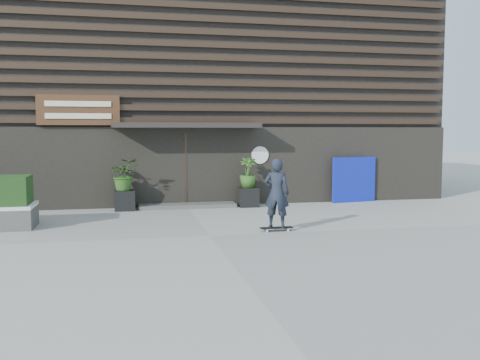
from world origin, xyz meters
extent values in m
plane|color=#9B9993|center=(0.00, 0.00, 0.00)|extent=(80.00, 80.00, 0.00)
cube|color=#474745|center=(0.00, 4.60, 0.06)|extent=(3.00, 0.80, 0.12)
cube|color=black|center=(-1.90, 4.40, 0.30)|extent=(0.60, 0.60, 0.60)
imported|color=#2D591E|center=(-1.90, 4.40, 1.08)|extent=(0.86, 0.75, 0.96)
cube|color=black|center=(1.90, 4.40, 0.30)|extent=(0.60, 0.60, 0.60)
imported|color=#2D591E|center=(1.90, 4.40, 1.08)|extent=(0.54, 0.54, 0.96)
cube|color=#0C19A6|center=(5.60, 4.70, 0.75)|extent=(1.61, 0.39, 1.51)
cube|color=black|center=(0.00, 10.00, 4.00)|extent=(18.00, 10.00, 8.00)
cube|color=black|center=(0.00, 4.94, 1.25)|extent=(18.00, 0.12, 2.50)
cube|color=#38281E|center=(0.00, 4.88, 2.70)|extent=(17.60, 0.08, 0.18)
cube|color=#38281E|center=(0.00, 4.88, 3.09)|extent=(17.60, 0.08, 0.18)
cube|color=#38281E|center=(0.00, 4.88, 3.48)|extent=(17.60, 0.08, 0.18)
cube|color=#38281E|center=(0.00, 4.88, 3.88)|extent=(17.60, 0.08, 0.18)
cube|color=#38281E|center=(0.00, 4.88, 4.27)|extent=(17.60, 0.08, 0.18)
cube|color=#38281E|center=(0.00, 4.88, 4.66)|extent=(17.60, 0.08, 0.18)
cube|color=#38281E|center=(0.00, 4.88, 5.05)|extent=(17.60, 0.08, 0.18)
cube|color=#38281E|center=(0.00, 4.88, 5.45)|extent=(17.60, 0.08, 0.18)
cube|color=#38281E|center=(0.00, 4.88, 5.84)|extent=(17.60, 0.08, 0.18)
cube|color=#38281E|center=(0.00, 4.88, 6.23)|extent=(17.60, 0.08, 0.18)
cube|color=black|center=(0.00, 4.50, 2.55)|extent=(4.50, 1.00, 0.15)
cube|color=black|center=(0.00, 5.10, 1.15)|extent=(2.40, 0.30, 2.30)
cube|color=#38281E|center=(0.00, 4.92, 1.15)|extent=(0.06, 0.10, 2.30)
cube|color=#472B19|center=(-3.20, 4.80, 3.00)|extent=(2.40, 0.10, 0.90)
cube|color=beige|center=(-3.20, 4.73, 3.18)|extent=(1.90, 0.02, 0.16)
cube|color=beige|center=(-3.20, 4.73, 2.82)|extent=(1.90, 0.02, 0.16)
cylinder|color=white|center=(2.40, 4.86, 1.60)|extent=(0.56, 0.03, 0.56)
cube|color=black|center=(1.63, 0.22, 0.09)|extent=(0.78, 0.20, 0.02)
cylinder|color=#B4B4AF|center=(1.37, 0.12, 0.03)|extent=(0.06, 0.03, 0.06)
cylinder|color=beige|center=(1.37, 0.32, 0.03)|extent=(0.06, 0.03, 0.06)
cylinder|color=#B9B9B4|center=(1.89, 0.12, 0.03)|extent=(0.06, 0.03, 0.06)
cylinder|color=#A5A5A0|center=(1.89, 0.32, 0.03)|extent=(0.06, 0.03, 0.06)
imported|color=black|center=(1.63, 0.22, 0.92)|extent=(0.71, 0.61, 1.64)
camera|label=1|loc=(-1.81, -11.76, 2.38)|focal=39.68mm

